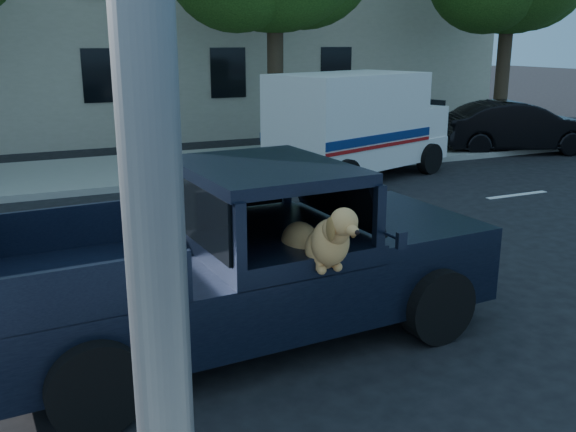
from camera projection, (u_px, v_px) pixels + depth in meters
name	position (u px, v px, depth m)	size (l,w,h in m)	color
ground	(211.00, 320.00, 7.67)	(120.00, 120.00, 0.00)	black
far_sidewalk	(95.00, 173.00, 15.72)	(60.00, 4.00, 0.15)	gray
lane_stripes	(260.00, 227.00, 11.45)	(21.60, 0.14, 0.01)	silver
building_main	(143.00, 2.00, 22.15)	(26.00, 6.00, 9.00)	beige
pickup_truck	(238.00, 284.00, 7.01)	(5.59, 2.91, 1.96)	black
mail_truck	(356.00, 132.00, 15.45)	(4.97, 3.49, 2.49)	silver
parked_sedan	(517.00, 127.00, 18.88)	(4.59, 1.60, 1.51)	black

